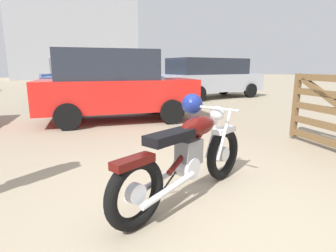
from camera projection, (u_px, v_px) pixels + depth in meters
name	position (u px, v px, depth m)	size (l,w,h in m)	color
ground_plane	(200.00, 209.00, 2.67)	(80.00, 80.00, 0.00)	gray
vintage_motorcycle	(189.00, 152.00, 2.85)	(1.93, 1.09, 1.07)	black
dark_sedan_left	(105.00, 81.00, 10.23)	(4.41, 2.39, 1.67)	black
white_estate_far	(211.00, 77.00, 12.18)	(4.91, 2.50, 1.74)	black
red_hatchback_near	(114.00, 85.00, 6.91)	(4.06, 2.16, 1.78)	black
pale_sedan_back	(82.00, 76.00, 13.30)	(4.03, 2.10, 1.78)	black
industrial_building	(72.00, 32.00, 34.22)	(14.56, 10.96, 21.36)	#9EA0A8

